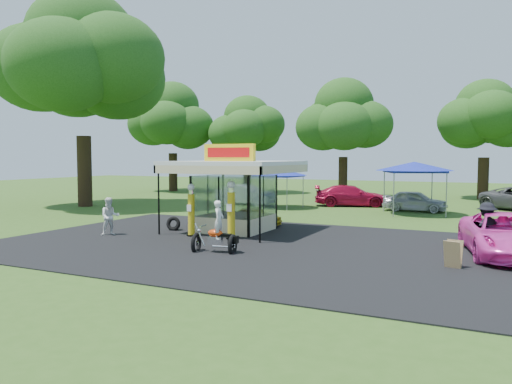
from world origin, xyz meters
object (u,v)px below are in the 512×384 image
bg_car_b (351,196)px  bg_car_c (415,201)px  pink_sedan (506,235)px  spectator_west (110,217)px  gas_pump_right (231,212)px  bg_car_a (246,195)px  tent_west (279,172)px  spectator_east_a (487,228)px  gas_pump_left (191,211)px  kiosk_car (255,217)px  tent_east (414,167)px  a_frame_sign (453,255)px  gas_station_kiosk (235,194)px  motorcycle (217,232)px

bg_car_b → bg_car_c: size_ratio=1.29×
pink_sedan → spectator_west: 16.30m
pink_sedan → bg_car_b: (-9.91, 15.77, -0.02)m
gas_pump_right → bg_car_a: size_ratio=0.56×
spectator_west → bg_car_b: bearing=24.1°
tent_west → spectator_west: bearing=-97.5°
gas_pump_right → bg_car_c: gas_pump_right is taller
spectator_east_a → bg_car_b: (-9.27, 15.41, -0.19)m
gas_pump_left → spectator_east_a: gas_pump_left is taller
kiosk_car → tent_east: 11.45m
kiosk_car → pink_sedan: (11.63, -3.36, 0.30)m
a_frame_sign → tent_west: bearing=142.0°
gas_station_kiosk → bg_car_c: size_ratio=1.32×
bg_car_a → bg_car_c: size_ratio=1.11×
pink_sedan → gas_pump_right: bearing=174.2°
pink_sedan → spectator_west: size_ratio=3.23×
gas_pump_right → pink_sedan: 10.68m
a_frame_sign → bg_car_b: bg_car_b is taller
motorcycle → kiosk_car: 7.54m
motorcycle → bg_car_a: 18.88m
gas_pump_right → a_frame_sign: 9.30m
bg_car_c → tent_west: 9.32m
gas_pump_left → tent_east: bearing=60.6°
motorcycle → a_frame_sign: (8.10, 1.03, -0.33)m
gas_pump_left → bg_car_a: (-4.65, 14.47, -0.39)m
spectator_west → a_frame_sign: bearing=-48.8°
motorcycle → tent_east: size_ratio=0.43×
motorcycle → bg_car_a: (-7.64, 17.27, -0.05)m
kiosk_car → bg_car_a: (-5.64, 10.01, 0.27)m
motorcycle → gas_station_kiosk: bearing=100.7°
gas_pump_right → tent_west: bearing=104.8°
gas_pump_left → bg_car_a: gas_pump_left is taller
bg_car_a → tent_east: bearing=-91.6°
bg_car_b → gas_pump_right: bearing=158.6°
bg_car_c → tent_west: bearing=103.7°
motorcycle → bg_car_b: 19.67m
spectator_west → gas_station_kiosk: bearing=-8.4°
gas_station_kiosk → gas_pump_right: gas_station_kiosk is taller
gas_pump_left → motorcycle: size_ratio=1.17×
motorcycle → a_frame_sign: motorcycle is taller
kiosk_car → bg_car_b: bearing=-7.9°
gas_pump_right → bg_car_b: size_ratio=0.49×
gas_pump_left → pink_sedan: gas_pump_left is taller
gas_pump_left → tent_east: (7.59, 13.47, 1.83)m
spectator_west → bg_car_c: 19.89m
gas_station_kiosk → spectator_west: (-4.49, -3.60, -0.91)m
tent_east → motorcycle: bearing=-105.8°
gas_station_kiosk → gas_pump_left: gas_station_kiosk is taller
spectator_east_a → tent_east: (-4.39, 12.01, 2.02)m
gas_station_kiosk → gas_pump_left: size_ratio=2.27×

